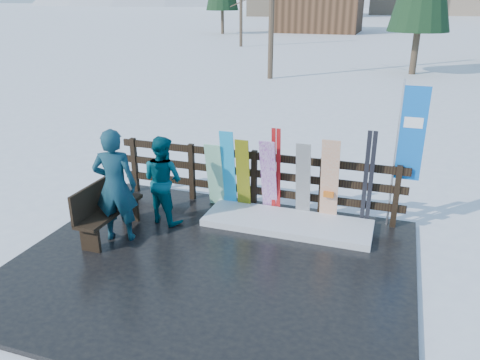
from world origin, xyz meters
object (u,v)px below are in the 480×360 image
(person_front, at_px, (115,186))
(snowboard_1, at_px, (215,175))
(snowboard_2, at_px, (243,175))
(snowboard_5, at_px, (329,182))
(snowboard_4, at_px, (303,181))
(rental_flag, at_px, (408,139))
(person_back, at_px, (163,180))
(snowboard_3, at_px, (269,177))
(bench, at_px, (106,207))
(snowboard_0, at_px, (228,170))

(person_front, bearing_deg, snowboard_1, -139.30)
(snowboard_2, bearing_deg, snowboard_5, 0.00)
(snowboard_1, distance_m, snowboard_2, 0.57)
(snowboard_1, distance_m, person_front, 2.05)
(snowboard_2, bearing_deg, person_front, -133.15)
(snowboard_2, height_order, snowboard_5, snowboard_5)
(snowboard_2, distance_m, snowboard_4, 1.14)
(rental_flag, xyz_separation_m, person_back, (-4.03, -1.14, -0.81))
(snowboard_1, distance_m, person_back, 1.09)
(snowboard_1, distance_m, snowboard_5, 2.18)
(snowboard_1, height_order, snowboard_3, snowboard_3)
(snowboard_2, bearing_deg, bench, -138.83)
(snowboard_4, bearing_deg, snowboard_5, 0.00)
(snowboard_4, bearing_deg, bench, -151.32)
(rental_flag, bearing_deg, snowboard_0, -175.03)
(person_front, bearing_deg, rental_flag, -173.64)
(snowboard_4, bearing_deg, snowboard_1, 180.00)
(snowboard_1, bearing_deg, person_back, -126.87)
(bench, xyz_separation_m, person_front, (0.28, -0.07, 0.44))
(snowboard_0, distance_m, snowboard_4, 1.43)
(bench, height_order, snowboard_4, snowboard_4)
(snowboard_5, bearing_deg, snowboard_3, 180.00)
(person_back, bearing_deg, snowboard_1, -111.60)
(snowboard_4, distance_m, person_back, 2.51)
(snowboard_3, bearing_deg, bench, -145.25)
(snowboard_0, xyz_separation_m, snowboard_2, (0.29, 0.00, -0.07))
(snowboard_1, bearing_deg, snowboard_4, 0.00)
(snowboard_0, height_order, snowboard_4, snowboard_0)
(bench, bearing_deg, snowboard_2, 41.17)
(snowboard_3, height_order, person_front, person_front)
(bench, height_order, snowboard_5, snowboard_5)
(snowboard_1, bearing_deg, rental_flag, 4.57)
(rental_flag, bearing_deg, person_back, -164.25)
(snowboard_1, height_order, rental_flag, rental_flag)
(person_back, bearing_deg, snowboard_4, -144.50)
(snowboard_0, distance_m, rental_flag, 3.22)
(bench, bearing_deg, person_front, -14.38)
(snowboard_3, relative_size, rental_flag, 0.59)
(rental_flag, bearing_deg, snowboard_3, -173.36)
(rental_flag, height_order, person_back, rental_flag)
(snowboard_1, relative_size, snowboard_4, 0.88)
(snowboard_2, xyz_separation_m, rental_flag, (2.82, 0.27, 0.89))
(bench, distance_m, snowboard_2, 2.53)
(snowboard_1, height_order, snowboard_4, snowboard_4)
(snowboard_2, xyz_separation_m, snowboard_5, (1.61, 0.00, 0.08))
(snowboard_5, relative_size, person_back, 1.01)
(snowboard_4, distance_m, rental_flag, 1.91)
(snowboard_5, xyz_separation_m, person_front, (-3.23, -1.73, 0.16))
(snowboard_1, bearing_deg, snowboard_2, 0.00)
(snowboard_2, height_order, snowboard_4, snowboard_4)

